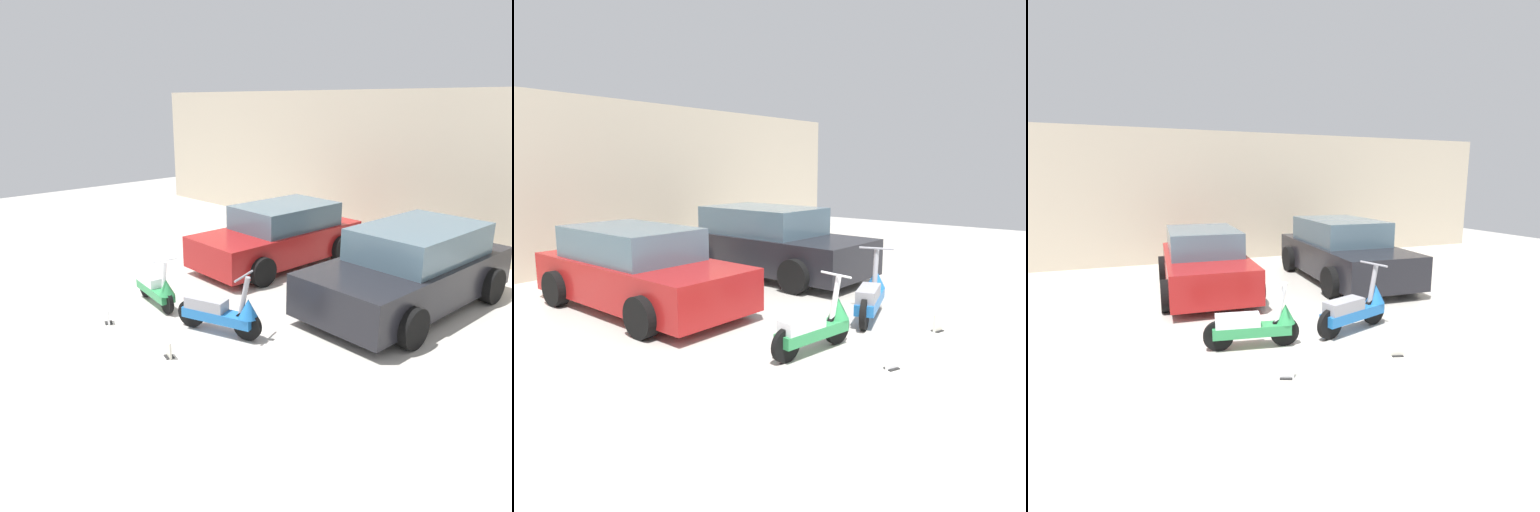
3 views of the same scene
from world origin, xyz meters
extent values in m
plane|color=beige|center=(0.00, 0.00, 0.00)|extent=(28.00, 28.00, 0.00)
cube|color=beige|center=(0.00, 8.00, 1.96)|extent=(19.60, 0.12, 3.92)
cylinder|color=black|center=(-0.38, 1.02, 0.22)|extent=(0.45, 0.15, 0.44)
cylinder|color=black|center=(-1.35, 1.17, 0.22)|extent=(0.45, 0.15, 0.44)
cube|color=#2D8C4C|center=(-0.87, 1.10, 0.27)|extent=(1.18, 0.45, 0.15)
cube|color=white|center=(-1.07, 1.13, 0.44)|extent=(0.68, 0.36, 0.17)
cylinder|color=white|center=(-0.44, 1.02, 0.66)|extent=(0.21, 0.11, 0.62)
cylinder|color=white|center=(-0.44, 1.02, 0.97)|extent=(0.11, 0.51, 0.03)
cone|color=#2D8C4C|center=(-0.37, 1.01, 0.49)|extent=(0.34, 0.34, 0.29)
cylinder|color=black|center=(1.38, 1.33, 0.24)|extent=(0.48, 0.23, 0.48)
cylinder|color=black|center=(0.37, 0.99, 0.24)|extent=(0.48, 0.23, 0.48)
cube|color=#1E66B2|center=(0.87, 1.16, 0.30)|extent=(1.28, 0.67, 0.17)
cube|color=gray|center=(0.66, 1.09, 0.48)|extent=(0.76, 0.49, 0.19)
cylinder|color=gray|center=(1.33, 1.31, 0.72)|extent=(0.24, 0.15, 0.68)
cylinder|color=gray|center=(1.33, 1.31, 1.06)|extent=(0.21, 0.54, 0.03)
cone|color=#1E66B2|center=(1.40, 1.34, 0.54)|extent=(0.41, 0.41, 0.31)
cube|color=maroon|center=(-0.97, 4.49, 0.51)|extent=(1.87, 4.13, 0.68)
cube|color=slate|center=(-0.96, 4.73, 1.11)|extent=(1.59, 2.33, 0.53)
cylinder|color=black|center=(-0.15, 3.20, 0.31)|extent=(0.24, 0.63, 0.62)
cylinder|color=black|center=(-1.90, 3.28, 0.31)|extent=(0.24, 0.63, 0.62)
cylinder|color=black|center=(-0.04, 5.70, 0.31)|extent=(0.24, 0.63, 0.62)
cylinder|color=black|center=(-1.79, 5.79, 0.31)|extent=(0.24, 0.63, 0.62)
cube|color=black|center=(2.44, 4.34, 0.55)|extent=(2.03, 4.48, 0.73)
cube|color=slate|center=(2.45, 4.61, 1.21)|extent=(1.72, 2.53, 0.58)
cylinder|color=black|center=(3.33, 2.94, 0.34)|extent=(0.26, 0.68, 0.67)
cylinder|color=black|center=(1.43, 3.02, 0.34)|extent=(0.26, 0.68, 0.67)
cylinder|color=black|center=(3.45, 5.66, 0.34)|extent=(0.26, 0.68, 0.67)
cylinder|color=black|center=(1.55, 5.75, 0.34)|extent=(0.26, 0.68, 0.67)
cube|color=black|center=(-0.73, 0.05, 0.01)|extent=(0.19, 0.17, 0.01)
cube|color=white|center=(-0.73, 0.05, 0.13)|extent=(0.20, 0.10, 0.26)
cube|color=black|center=(0.97, 0.11, 0.01)|extent=(0.19, 0.16, 0.01)
cube|color=silver|center=(0.97, 0.11, 0.13)|extent=(0.20, 0.08, 0.26)
camera|label=1|loc=(6.63, -3.58, 3.65)|focal=35.00mm
camera|label=2|loc=(-6.06, -2.29, 2.42)|focal=35.00mm
camera|label=3|loc=(-2.38, -4.28, 2.42)|focal=28.00mm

